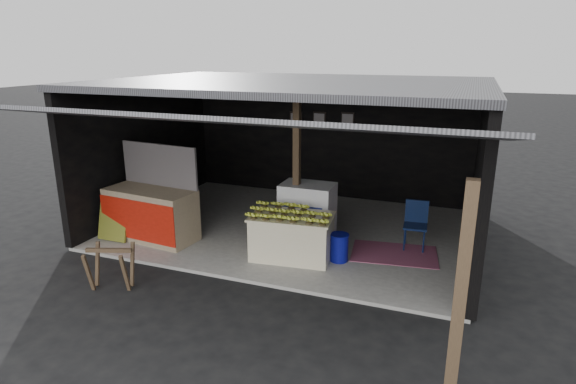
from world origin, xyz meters
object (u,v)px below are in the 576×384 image
at_px(neighbor_stall, 151,212).
at_px(water_barrel, 339,248).
at_px(white_crate, 307,212).
at_px(sawhorse, 110,263).
at_px(banana_table, 292,236).
at_px(plastic_chair, 416,220).

xyz_separation_m(neighbor_stall, water_barrel, (3.64, 0.27, -0.31)).
xyz_separation_m(white_crate, sawhorse, (-2.23, -2.88, -0.18)).
distance_m(banana_table, sawhorse, 2.99).
bearing_deg(plastic_chair, neighbor_stall, -167.95).
bearing_deg(white_crate, water_barrel, -42.27).
relative_size(banana_table, sawhorse, 1.96).
relative_size(neighbor_stall, water_barrel, 3.95).
height_order(neighbor_stall, water_barrel, neighbor_stall).
bearing_deg(sawhorse, neighbor_stall, 87.87).
bearing_deg(sawhorse, white_crate, 32.78).
distance_m(neighbor_stall, sawhorse, 1.96).
height_order(neighbor_stall, plastic_chair, neighbor_stall).
relative_size(banana_table, plastic_chair, 1.70).
distance_m(white_crate, plastic_chair, 2.01).
height_order(banana_table, water_barrel, banana_table).
bearing_deg(banana_table, plastic_chair, 26.24).
distance_m(neighbor_stall, water_barrel, 3.67).
height_order(white_crate, plastic_chair, white_crate).
xyz_separation_m(white_crate, neighbor_stall, (-2.81, -1.02, -0.01)).
xyz_separation_m(banana_table, sawhorse, (-2.25, -1.98, -0.02)).
distance_m(banana_table, neighbor_stall, 2.84).
xyz_separation_m(sawhorse, water_barrel, (3.06, 2.13, -0.14)).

